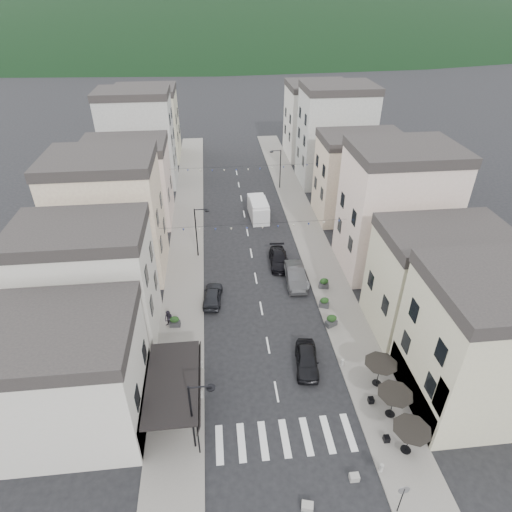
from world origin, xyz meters
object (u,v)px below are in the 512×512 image
Objects in this scene: parked_car_b at (295,276)px; parked_car_e at (213,295)px; parked_car_d at (279,259)px; delivery_van at (258,209)px; pedestrian_a at (178,370)px; parked_car_a at (307,360)px; pedestrian_b at (169,319)px; parked_car_c at (296,276)px.

parked_car_e is at bearing -162.97° from parked_car_b.
delivery_van reaches higher than parked_car_d.
parked_car_a is at bearing -9.31° from pedestrian_a.
pedestrian_b is (-3.97, -3.40, 0.28)m from parked_car_e.
delivery_van is 3.47× the size of pedestrian_a.
pedestrian_b reaches higher than parked_car_d.
parked_car_d is at bearing 97.70° from parked_car_a.
parked_car_c is at bearing -157.96° from parked_car_e.
delivery_van is at bearing 97.74° from parked_car_d.
delivery_van is (-1.00, 26.54, 0.54)m from parked_car_a.
delivery_van reaches higher than pedestrian_b.
parked_car_a is at bearing -90.46° from delivery_van.
parked_car_b is 0.31m from parked_car_c.
pedestrian_a reaches higher than parked_car_d.
parked_car_b is 16.37m from pedestrian_a.
delivery_van is (6.40, 17.22, 0.57)m from parked_car_e.
delivery_van is at bearing 60.64° from pedestrian_a.
parked_car_d is at bearing 111.37° from parked_car_b.
parked_car_b reaches higher than parked_car_a.
pedestrian_a is (-10.25, -15.25, 0.22)m from parked_car_d.
parked_car_d is at bearing 45.85° from pedestrian_a.
parked_car_c is (1.34, 11.72, -0.09)m from parked_car_a.
parked_car_c is 0.98× the size of parked_car_d.
parked_car_e is 2.63× the size of pedestrian_a.
parked_car_a is at bearing 135.13° from parked_car_e.
parked_car_c is 16.60m from pedestrian_a.
pedestrian_b is (-11.37, -9.17, 0.30)m from parked_car_d.
parked_car_d is 1.14× the size of parked_car_e.
parked_car_a is 11.80m from parked_car_c.
parked_car_e is at bearing 72.47° from pedestrian_b.
pedestrian_b is at bearing -153.29° from parked_car_b.
parked_car_a is at bearing 4.34° from pedestrian_b.
parked_car_d is at bearing 113.30° from parked_car_c.
parked_car_b is 3.20× the size of pedestrian_a.
parked_car_c is (0.13, 0.20, -0.19)m from parked_car_b.
parked_car_d is 2.75× the size of pedestrian_b.
pedestrian_a is (-10.25, -0.17, 0.17)m from parked_car_a.
pedestrian_b is at bearing 160.22° from parked_car_a.
pedestrian_a is at bearing -111.73° from delivery_van.
parked_car_d reaches higher than parked_car_c.
parked_car_d is (-1.21, 3.57, -0.15)m from parked_car_b.
parked_car_b is 15.18m from delivery_van.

